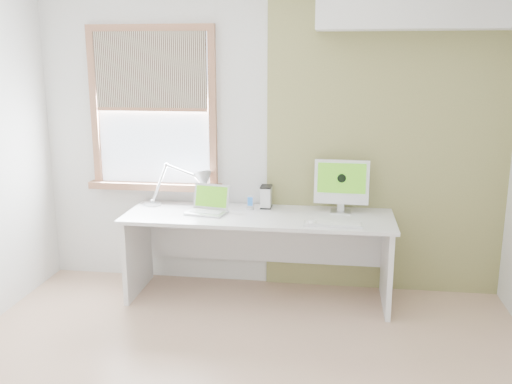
% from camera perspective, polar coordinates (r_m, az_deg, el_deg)
% --- Properties ---
extents(room, '(4.04, 3.54, 2.64)m').
position_cam_1_polar(room, '(3.14, -2.68, 0.95)').
color(room, tan).
rests_on(room, ground).
extents(accent_wall, '(2.00, 0.02, 2.60)m').
position_cam_1_polar(accent_wall, '(4.82, 13.09, 4.97)').
color(accent_wall, '#898B50').
rests_on(accent_wall, room).
extents(soffit, '(1.60, 0.40, 0.42)m').
position_cam_1_polar(soffit, '(4.64, 16.60, 18.10)').
color(soffit, white).
rests_on(soffit, room).
extents(window, '(1.20, 0.14, 1.42)m').
position_cam_1_polar(window, '(5.00, -10.46, 8.21)').
color(window, '#905A3F').
rests_on(window, room).
extents(desk, '(2.20, 0.70, 0.73)m').
position_cam_1_polar(desk, '(4.72, 0.34, -4.40)').
color(desk, silver).
rests_on(desk, room).
extents(desk_lamp, '(0.67, 0.27, 0.37)m').
position_cam_1_polar(desk_lamp, '(4.88, -6.31, 0.87)').
color(desk_lamp, silver).
rests_on(desk_lamp, desk).
extents(laptop, '(0.36, 0.31, 0.22)m').
position_cam_1_polar(laptop, '(4.68, -4.83, -1.39)').
color(laptop, silver).
rests_on(laptop, desk).
extents(phone_dock, '(0.07, 0.07, 0.12)m').
position_cam_1_polar(phone_dock, '(4.76, -0.60, -1.37)').
color(phone_dock, silver).
rests_on(phone_dock, desk).
extents(external_drive, '(0.09, 0.15, 0.19)m').
position_cam_1_polar(external_drive, '(4.80, 1.04, -0.48)').
color(external_drive, silver).
rests_on(external_drive, desk).
extents(imac, '(0.45, 0.15, 0.44)m').
position_cam_1_polar(imac, '(4.68, 8.69, 0.90)').
color(imac, silver).
rests_on(imac, desk).
extents(keyboard, '(0.45, 0.13, 0.02)m').
position_cam_1_polar(keyboard, '(4.34, 7.81, -3.27)').
color(keyboard, white).
rests_on(keyboard, desk).
extents(mouse, '(0.07, 0.11, 0.03)m').
position_cam_1_polar(mouse, '(4.36, 5.75, -3.07)').
color(mouse, white).
rests_on(mouse, desk).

